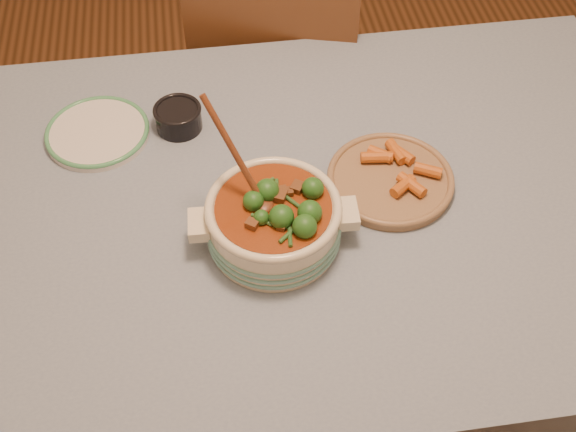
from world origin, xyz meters
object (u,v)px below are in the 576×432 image
at_px(condiment_bowl, 178,116).
at_px(fried_plate, 391,178).
at_px(chair_far, 277,65).
at_px(white_plate, 97,132).
at_px(dining_table, 293,227).
at_px(stew_casserole, 273,219).

xyz_separation_m(condiment_bowl, fried_plate, (0.44, -0.24, -0.01)).
bearing_deg(chair_far, white_plate, 58.89).
bearing_deg(dining_table, chair_far, 85.34).
relative_size(dining_table, fried_plate, 5.30).
bearing_deg(chair_far, dining_table, 100.63).
bearing_deg(white_plate, stew_casserole, -44.71).
relative_size(stew_casserole, chair_far, 0.34).
bearing_deg(stew_casserole, dining_table, 61.22).
xyz_separation_m(dining_table, chair_far, (0.06, 0.70, -0.11)).
distance_m(dining_table, condiment_bowl, 0.36).
distance_m(white_plate, condiment_bowl, 0.19).
xyz_separation_m(white_plate, chair_far, (0.47, 0.45, -0.21)).
xyz_separation_m(condiment_bowl, chair_far, (0.28, 0.44, -0.24)).
relative_size(fried_plate, chair_far, 0.33).
bearing_deg(white_plate, chair_far, 43.60).
distance_m(stew_casserole, fried_plate, 0.29).
bearing_deg(fried_plate, dining_table, -175.90).
bearing_deg(white_plate, condiment_bowl, 0.99).
distance_m(dining_table, stew_casserole, 0.19).
bearing_deg(chair_far, stew_casserole, 97.33).
xyz_separation_m(stew_casserole, chair_far, (0.11, 0.80, -0.27)).
distance_m(stew_casserole, condiment_bowl, 0.40).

